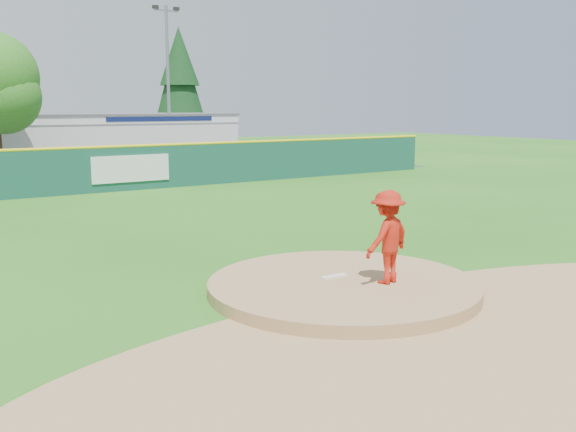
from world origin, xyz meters
TOP-DOWN VIEW (x-y plane):
  - ground at (0.00, 0.00)m, footprint 120.00×120.00m
  - pitchers_mound at (0.00, 0.00)m, footprint 5.50×5.50m
  - pitching_rubber at (0.00, 0.30)m, footprint 0.60×0.15m
  - infield_dirt_arc at (0.00, -3.00)m, footprint 15.40×15.40m
  - parking_lot at (0.00, 27.00)m, footprint 44.00×16.00m
  - pitcher at (0.63, -0.60)m, footprint 1.33×0.95m
  - pool_building_grp at (6.00, 31.99)m, footprint 15.20×8.20m
  - outfield_fence at (0.00, 18.00)m, footprint 40.00×0.14m
  - conifer_tree at (13.00, 36.00)m, footprint 4.40×4.40m
  - light_pole_right at (9.00, 29.00)m, footprint 1.75×0.25m

SIDE VIEW (x-z plane):
  - ground at x=0.00m, z-range 0.00..0.00m
  - pitchers_mound at x=0.00m, z-range -0.25..0.25m
  - infield_dirt_arc at x=0.00m, z-range 0.00..0.01m
  - parking_lot at x=0.00m, z-range 0.00..0.02m
  - pitching_rubber at x=0.00m, z-range 0.25..0.29m
  - outfield_fence at x=0.00m, z-range 0.05..2.12m
  - pitcher at x=0.63m, z-range 0.25..2.12m
  - pool_building_grp at x=6.00m, z-range 0.01..3.32m
  - conifer_tree at x=13.00m, z-range 0.79..10.29m
  - light_pole_right at x=9.00m, z-range 0.54..10.54m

